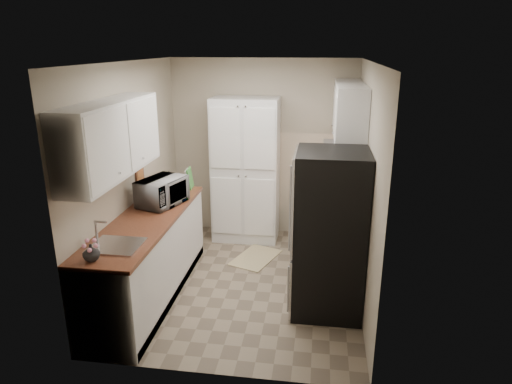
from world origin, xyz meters
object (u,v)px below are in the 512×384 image
Objects in this scene: refrigerator at (330,233)px; wine_bottle at (169,184)px; electric_range at (330,236)px; toaster_oven at (340,175)px; pantry_cabinet at (246,170)px; microwave at (162,192)px.

refrigerator reaches higher than wine_bottle.
refrigerator is 6.54× the size of wine_bottle.
electric_range is 0.97m from toaster_oven.
electric_range is (1.17, -0.93, -0.52)m from pantry_cabinet.
wine_bottle is at bearing -130.80° from pantry_cabinet.
wine_bottle is 0.77× the size of toaster_oven.
refrigerator is at bearing -101.67° from toaster_oven.
pantry_cabinet is at bearing 123.46° from refrigerator.
wine_bottle is at bearing -165.40° from toaster_oven.
wine_bottle reaches higher than electric_range.
toaster_oven is at bearing 20.92° from wine_bottle.
electric_range is 3.33× the size of toaster_oven.
microwave is at bearing -168.69° from electric_range.
microwave reaches higher than wine_bottle.
refrigerator is 1.95m from microwave.
microwave is 1.63× the size of toaster_oven.
refrigerator is 1.62m from toaster_oven.
pantry_cabinet is 7.70× the size of wine_bottle.
toaster_oven is at bearing -41.92° from microwave.
refrigerator reaches higher than toaster_oven.
pantry_cabinet reaches higher than electric_range.
microwave is 2.13× the size of wine_bottle.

